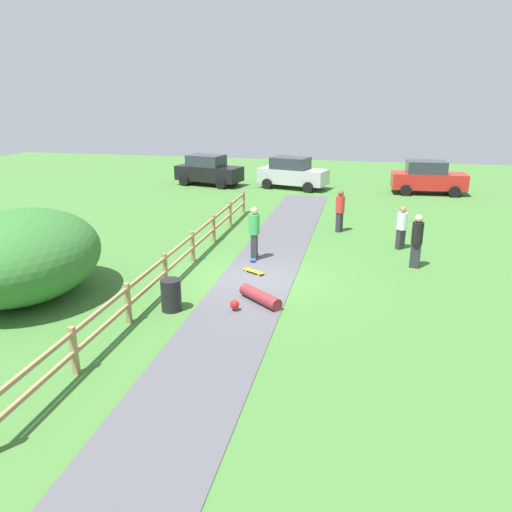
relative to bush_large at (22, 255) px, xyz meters
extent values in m
plane|color=#427533|center=(6.29, 2.89, -1.30)|extent=(60.00, 60.00, 0.00)
cube|color=#515156|center=(6.29, 2.89, -1.29)|extent=(2.40, 28.00, 0.02)
cube|color=#997A51|center=(3.69, -3.54, -0.75)|extent=(0.12, 0.12, 1.10)
cube|color=#997A51|center=(3.69, -0.96, -0.75)|extent=(0.12, 0.12, 1.10)
cube|color=#997A51|center=(3.69, 1.61, -0.75)|extent=(0.12, 0.12, 1.10)
cube|color=#997A51|center=(3.69, 4.18, -0.75)|extent=(0.12, 0.12, 1.10)
cube|color=#997A51|center=(3.69, 6.75, -0.75)|extent=(0.12, 0.12, 1.10)
cube|color=#997A51|center=(3.69, 9.32, -0.75)|extent=(0.12, 0.12, 1.10)
cube|color=#997A51|center=(3.69, 11.89, -0.75)|extent=(0.12, 0.12, 1.10)
cube|color=#997A51|center=(3.69, 2.89, -0.80)|extent=(0.08, 18.00, 0.09)
cube|color=#997A51|center=(3.69, 2.89, -0.35)|extent=(0.08, 18.00, 0.09)
ellipsoid|color=#33702D|center=(0.00, 0.00, 0.00)|extent=(4.19, 5.03, 2.60)
cylinder|color=black|center=(4.49, 0.02, -0.85)|extent=(0.56, 0.56, 0.90)
cube|color=#265999|center=(5.79, 4.81, -1.21)|extent=(0.23, 0.81, 0.02)
cylinder|color=silver|center=(5.71, 5.08, -1.25)|extent=(0.03, 0.06, 0.06)
cylinder|color=silver|center=(5.86, 5.09, -1.25)|extent=(0.03, 0.06, 0.06)
cylinder|color=silver|center=(5.73, 4.52, -1.25)|extent=(0.03, 0.06, 0.06)
cylinder|color=silver|center=(5.88, 4.53, -1.25)|extent=(0.03, 0.06, 0.06)
cube|color=#2D2D33|center=(5.79, 4.81, -0.76)|extent=(0.21, 0.33, 0.86)
cylinder|color=green|center=(5.79, 4.81, 0.03)|extent=(0.39, 0.39, 0.72)
sphere|color=tan|center=(5.79, 4.81, 0.51)|extent=(0.26, 0.26, 0.26)
cylinder|color=maroon|center=(6.80, 1.00, -1.10)|extent=(1.41, 1.28, 0.36)
sphere|color=red|center=(6.22, 0.32, -1.10)|extent=(0.26, 0.26, 0.26)
cube|color=#BF8C19|center=(6.09, 3.37, -1.21)|extent=(0.79, 0.57, 0.02)
cylinder|color=silver|center=(5.81, 3.44, -1.25)|extent=(0.07, 0.06, 0.06)
cylinder|color=silver|center=(5.88, 3.57, -1.25)|extent=(0.07, 0.06, 0.06)
cylinder|color=silver|center=(6.29, 3.17, -1.25)|extent=(0.07, 0.06, 0.06)
cylinder|color=silver|center=(6.37, 3.30, -1.25)|extent=(0.07, 0.06, 0.06)
cube|color=#2D2D33|center=(11.37, 5.15, -0.86)|extent=(0.36, 0.27, 0.88)
cylinder|color=black|center=(11.37, 5.15, -0.06)|extent=(0.46, 0.46, 0.73)
sphere|color=beige|center=(11.37, 5.15, 0.44)|extent=(0.26, 0.26, 0.26)
cube|color=#2D2D33|center=(10.99, 7.28, -0.91)|extent=(0.36, 0.37, 0.78)
cylinder|color=white|center=(10.99, 7.28, -0.19)|extent=(0.54, 0.54, 0.65)
sphere|color=#9E704C|center=(10.99, 7.28, 0.25)|extent=(0.23, 0.23, 0.23)
cube|color=#2D2D33|center=(8.56, 9.33, -0.88)|extent=(0.30, 0.37, 0.85)
cylinder|color=red|center=(8.56, 9.33, -0.10)|extent=(0.49, 0.49, 0.70)
sphere|color=brown|center=(8.56, 9.33, 0.38)|extent=(0.25, 0.25, 0.25)
cube|color=#B7B7BC|center=(5.15, 19.01, -0.53)|extent=(4.49, 2.70, 0.90)
cube|color=#2D333D|center=(4.96, 19.06, 0.27)|extent=(2.52, 2.06, 0.70)
cylinder|color=black|center=(6.68, 19.52, -0.98)|extent=(0.68, 0.39, 0.64)
cylinder|color=black|center=(6.24, 17.82, -0.98)|extent=(0.68, 0.39, 0.64)
cylinder|color=black|center=(4.07, 20.20, -0.98)|extent=(0.68, 0.39, 0.64)
cylinder|color=black|center=(3.62, 18.50, -0.98)|extent=(0.68, 0.39, 0.64)
cube|color=red|center=(13.18, 19.01, -0.53)|extent=(4.28, 1.90, 0.90)
cube|color=#2D333D|center=(12.98, 19.00, 0.27)|extent=(2.27, 1.66, 0.70)
cylinder|color=black|center=(14.49, 19.95, -0.98)|extent=(0.65, 0.27, 0.64)
cylinder|color=black|center=(14.57, 18.19, -0.98)|extent=(0.65, 0.27, 0.64)
cylinder|color=black|center=(11.79, 19.82, -0.98)|extent=(0.65, 0.27, 0.64)
cylinder|color=black|center=(11.88, 18.07, -0.98)|extent=(0.65, 0.27, 0.64)
cube|color=black|center=(-0.28, 19.01, -0.53)|extent=(4.48, 2.60, 0.90)
cube|color=#2D333D|center=(-0.47, 19.05, 0.27)|extent=(2.49, 2.02, 0.70)
cylinder|color=black|center=(1.24, 19.56, -0.98)|extent=(0.68, 0.38, 0.64)
cylinder|color=black|center=(0.84, 17.85, -0.98)|extent=(0.68, 0.38, 0.64)
cylinder|color=black|center=(-1.39, 20.17, -0.98)|extent=(0.68, 0.38, 0.64)
cylinder|color=black|center=(-1.79, 18.46, -0.98)|extent=(0.68, 0.38, 0.64)
camera|label=1|loc=(9.50, -12.09, 4.50)|focal=35.52mm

